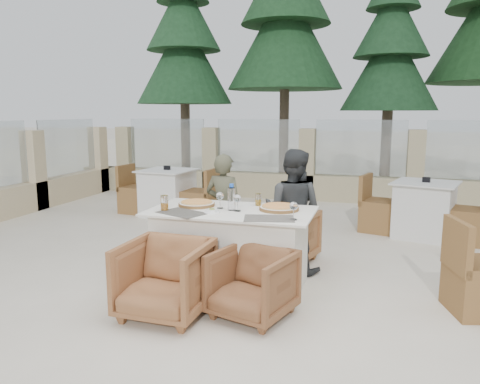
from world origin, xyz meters
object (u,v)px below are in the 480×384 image
(beer_glass_right, at_px, (258,200))
(pizza_right, at_px, (279,208))
(beer_glass_left, at_px, (164,203))
(armchair_near_right, at_px, (252,284))
(diner_left, at_px, (224,208))
(armchair_near_left, at_px, (165,279))
(armchair_far_right, at_px, (285,236))
(dining_table, at_px, (231,248))
(diner_right, at_px, (293,211))
(olive_dish, at_px, (212,210))
(wine_glass_corner, at_px, (294,210))
(armchair_far_left, at_px, (231,229))
(bg_table_b, at_px, (424,210))
(wine_glass_near, at_px, (237,202))
(water_bottle, at_px, (232,197))
(bg_table_a, at_px, (168,193))
(pizza_left, at_px, (197,204))
(wine_glass_centre, at_px, (220,199))

(beer_glass_right, bearing_deg, pizza_right, -32.24)
(beer_glass_left, xyz_separation_m, armchair_near_right, (1.00, -0.44, -0.56))
(pizza_right, height_order, diner_left, diner_left)
(pizza_right, bearing_deg, armchair_near_left, -128.89)
(armchair_far_right, bearing_deg, dining_table, 82.62)
(armchair_near_right, bearing_deg, diner_right, 101.66)
(armchair_near_left, bearing_deg, armchair_far_right, 69.81)
(olive_dish, height_order, diner_right, diner_right)
(wine_glass_corner, relative_size, diner_left, 0.15)
(olive_dish, relative_size, armchair_far_left, 0.15)
(diner_right, distance_m, bg_table_b, 2.44)
(pizza_right, xyz_separation_m, wine_glass_near, (-0.38, -0.17, 0.07))
(armchair_far_right, bearing_deg, wine_glass_near, 87.27)
(armchair_far_right, relative_size, armchair_near_right, 1.06)
(pizza_right, distance_m, armchair_far_left, 1.20)
(water_bottle, bearing_deg, olive_dish, -129.64)
(water_bottle, relative_size, bg_table_a, 0.16)
(armchair_far_left, bearing_deg, diner_left, 110.98)
(bg_table_b, bearing_deg, pizza_left, -119.73)
(beer_glass_left, relative_size, armchair_far_right, 0.22)
(armchair_far_right, distance_m, bg_table_a, 3.02)
(beer_glass_left, height_order, armchair_near_right, beer_glass_left)
(dining_table, height_order, bg_table_a, same)
(water_bottle, xyz_separation_m, bg_table_b, (2.00, 2.51, -0.51))
(wine_glass_centre, relative_size, beer_glass_left, 1.23)
(beer_glass_left, relative_size, bg_table_a, 0.09)
(wine_glass_centre, xyz_separation_m, bg_table_a, (-1.86, 2.74, -0.48))
(armchair_near_right, bearing_deg, beer_glass_left, 172.95)
(dining_table, distance_m, armchair_far_right, 0.98)
(wine_glass_centre, bearing_deg, dining_table, -17.78)
(wine_glass_centre, relative_size, wine_glass_corner, 1.00)
(bg_table_b, bearing_deg, beer_glass_right, -113.90)
(beer_glass_left, height_order, bg_table_b, beer_glass_left)
(pizza_right, height_order, armchair_near_right, pizza_right)
(wine_glass_corner, xyz_separation_m, bg_table_b, (1.35, 2.75, -0.48))
(dining_table, relative_size, bg_table_a, 0.98)
(wine_glass_centre, relative_size, armchair_near_left, 0.26)
(wine_glass_centre, height_order, armchair_far_left, wine_glass_centre)
(wine_glass_near, distance_m, diner_right, 0.80)
(bg_table_a, bearing_deg, bg_table_b, 2.05)
(wine_glass_centre, xyz_separation_m, diner_right, (0.63, 0.57, -0.20))
(water_bottle, relative_size, beer_glass_right, 2.10)
(bg_table_b, bearing_deg, armchair_far_right, -120.29)
(wine_glass_near, distance_m, armchair_near_left, 1.04)
(bg_table_b, bearing_deg, dining_table, -113.39)
(bg_table_a, bearing_deg, diner_right, -35.08)
(pizza_left, xyz_separation_m, armchair_far_right, (0.77, 0.80, -0.49))
(armchair_far_left, bearing_deg, bg_table_b, -121.78)
(water_bottle, distance_m, diner_left, 0.82)
(olive_dish, bearing_deg, bg_table_a, 122.09)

